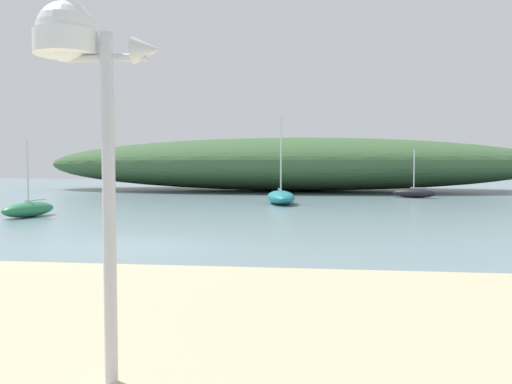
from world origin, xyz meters
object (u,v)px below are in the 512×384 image
object	(u,v)px
mast_structure	(78,64)
sailboat_west_reach	(281,197)
sailboat_east_reach	(414,193)
sailboat_far_right	(29,209)

from	to	relation	value
mast_structure	sailboat_west_reach	bearing A→B (deg)	90.11
sailboat_west_reach	sailboat_east_reach	distance (m)	10.30
sailboat_far_right	sailboat_east_reach	distance (m)	23.30
sailboat_west_reach	sailboat_east_reach	bearing A→B (deg)	37.33
mast_structure	sailboat_west_reach	xyz separation A→B (m)	(-0.05, 24.43, -2.74)
sailboat_east_reach	sailboat_far_right	bearing A→B (deg)	-140.91
sailboat_far_right	sailboat_west_reach	bearing A→B (deg)	40.49
sailboat_far_right	sailboat_east_reach	xyz separation A→B (m)	(18.08, 14.69, -0.02)
mast_structure	sailboat_west_reach	world-z (taller)	sailboat_west_reach
mast_structure	sailboat_far_right	bearing A→B (deg)	121.88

